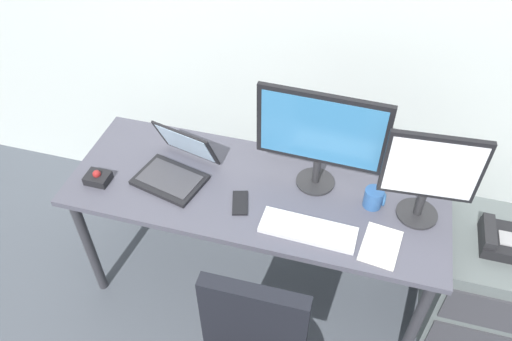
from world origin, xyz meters
The scene contains 12 objects.
ground_plane centered at (0.00, 0.00, 0.00)m, with size 8.00×8.00×0.00m, color #464C54.
desk centered at (0.00, 0.00, 0.66)m, with size 1.75×0.64×0.74m.
file_cabinet centered at (1.10, 0.08, 0.32)m, with size 0.42×0.53×0.63m.
desk_phone centered at (1.09, 0.07, 0.66)m, with size 0.17×0.20×0.09m.
monitor_main centered at (0.26, 0.11, 1.04)m, with size 0.57×0.18×0.50m.
monitor_side centered at (0.72, 0.04, 1.00)m, with size 0.39×0.18×0.45m.
keyboard centered at (0.28, -0.18, 0.76)m, with size 0.41×0.15×0.03m.
laptop centered at (-0.39, 0.00, 0.80)m, with size 0.37×0.38×0.22m.
trackball_mouse centered at (-0.73, -0.15, 0.77)m, with size 0.11×0.09×0.07m.
coffee_mug centered at (0.53, 0.04, 0.79)m, with size 0.09×0.08×0.09m.
paper_notepad centered at (0.58, -0.18, 0.75)m, with size 0.15×0.21×0.01m, color white.
cell_phone centered at (-0.04, -0.11, 0.75)m, with size 0.07×0.14×0.01m, color black.
Camera 1 is at (0.43, -1.53, 2.40)m, focal length 34.92 mm.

